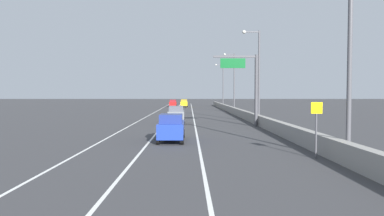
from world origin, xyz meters
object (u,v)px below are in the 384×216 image
(lamp_post_right_fourth, at_px, (222,83))
(car_red_0, at_px, (173,103))
(lamp_post_right_third, at_px, (233,79))
(car_gray_1, at_px, (176,115))
(overhead_sign_gantry, at_px, (249,81))
(lamp_post_right_near, at_px, (345,39))
(car_yellow_2, at_px, (184,103))
(speed_advisory_sign, at_px, (316,126))
(lamp_post_right_second, at_px, (257,70))
(car_blue_3, at_px, (171,128))

(lamp_post_right_fourth, relative_size, car_red_0, 2.38)
(lamp_post_right_third, height_order, car_gray_1, lamp_post_right_third)
(car_red_0, bearing_deg, overhead_sign_gantry, -79.31)
(lamp_post_right_near, bearing_deg, car_yellow_2, 97.19)
(lamp_post_right_near, relative_size, car_red_0, 2.38)
(speed_advisory_sign, relative_size, lamp_post_right_third, 0.27)
(overhead_sign_gantry, bearing_deg, car_yellow_2, 97.97)
(speed_advisory_sign, height_order, car_gray_1, speed_advisory_sign)
(lamp_post_right_near, height_order, lamp_post_right_second, same)
(speed_advisory_sign, height_order, lamp_post_right_fourth, lamp_post_right_fourth)
(lamp_post_right_third, xyz_separation_m, car_red_0, (-12.37, 26.84, -5.28))
(car_red_0, height_order, car_gray_1, car_gray_1)
(speed_advisory_sign, distance_m, car_red_0, 74.60)
(lamp_post_right_second, relative_size, lamp_post_right_third, 1.00)
(speed_advisory_sign, bearing_deg, lamp_post_right_fourth, 88.66)
(lamp_post_right_fourth, distance_m, car_yellow_2, 11.05)
(lamp_post_right_fourth, bearing_deg, lamp_post_right_second, -90.40)
(car_yellow_2, bearing_deg, lamp_post_right_fourth, -8.15)
(lamp_post_right_near, bearing_deg, car_red_0, 99.25)
(overhead_sign_gantry, distance_m, lamp_post_right_second, 5.45)
(car_gray_1, bearing_deg, car_blue_3, -89.23)
(lamp_post_right_fourth, bearing_deg, car_gray_1, -101.51)
(lamp_post_right_near, relative_size, car_yellow_2, 2.48)
(lamp_post_right_third, relative_size, car_red_0, 2.38)
(lamp_post_right_second, height_order, car_blue_3, lamp_post_right_second)
(lamp_post_right_third, bearing_deg, car_blue_3, -103.30)
(lamp_post_right_second, bearing_deg, car_yellow_2, 100.77)
(car_blue_3, bearing_deg, lamp_post_right_fourth, 81.38)
(speed_advisory_sign, relative_size, lamp_post_right_second, 0.27)
(car_red_0, distance_m, car_yellow_2, 3.39)
(speed_advisory_sign, bearing_deg, car_red_0, 98.43)
(lamp_post_right_second, bearing_deg, car_blue_3, -120.01)
(car_red_0, xyz_separation_m, car_gray_1, (2.73, -51.46, 0.07))
(car_red_0, bearing_deg, car_blue_3, -87.49)
(speed_advisory_sign, xyz_separation_m, car_gray_1, (-8.21, 22.33, -0.75))
(speed_advisory_sign, bearing_deg, overhead_sign_gantry, 91.39)
(lamp_post_right_second, bearing_deg, speed_advisory_sign, -93.25)
(lamp_post_right_second, distance_m, lamp_post_right_fourth, 47.56)
(lamp_post_right_near, xyz_separation_m, car_gray_1, (-9.40, 22.94, -5.21))
(lamp_post_right_second, xyz_separation_m, lamp_post_right_third, (0.12, 23.78, 0.00))
(car_blue_3, bearing_deg, car_yellow_2, 89.99)
(car_red_0, bearing_deg, lamp_post_right_near, -80.75)
(overhead_sign_gantry, bearing_deg, lamp_post_right_fourth, 87.72)
(overhead_sign_gantry, height_order, lamp_post_right_third, lamp_post_right_third)
(speed_advisory_sign, relative_size, lamp_post_right_fourth, 0.27)
(overhead_sign_gantry, bearing_deg, car_blue_3, -124.05)
(car_red_0, xyz_separation_m, car_yellow_2, (2.94, -1.68, 0.05))
(lamp_post_right_near, height_order, car_gray_1, lamp_post_right_near)
(lamp_post_right_fourth, xyz_separation_m, car_red_0, (-12.58, 3.06, -5.28))
(overhead_sign_gantry, xyz_separation_m, car_gray_1, (-7.76, 4.10, -3.71))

